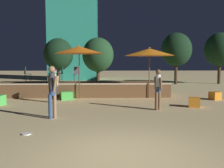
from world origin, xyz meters
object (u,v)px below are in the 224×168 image
Objects in this scene: bistro_chair_0 at (77,73)px; bistro_chair_1 at (61,72)px; background_tree_0 at (220,50)px; background_tree_3 at (58,54)px; cube_seat_0 at (66,96)px; person_1 at (52,89)px; background_tree_2 at (98,55)px; cube_seat_2 at (194,102)px; bistro_chair_2 at (26,72)px; patio_umbrella_0 at (149,52)px; frisbee_disc at (26,134)px; person_0 at (158,88)px; person_2 at (54,84)px; background_tree_1 at (176,50)px; cube_seat_3 at (215,96)px; patio_umbrella_1 at (79,50)px.

bistro_chair_1 is at bearing -53.23° from bistro_chair_0.
bistro_chair_1 is at bearing -152.96° from background_tree_0.
background_tree_3 is at bearing 170.00° from bistro_chair_1.
person_1 reaches higher than cube_seat_0.
background_tree_2 is at bearing 41.74° from person_1.
background_tree_2 is at bearing 112.20° from cube_seat_2.
bistro_chair_2 reaches higher than cube_seat_0.
background_tree_0 reaches higher than patio_umbrella_0.
person_1 is 7.44× the size of frisbee_disc.
frisbee_disc is 0.05× the size of background_tree_0.
cube_seat_0 is 2.33m from bistro_chair_0.
bistro_chair_1 is at bearing 99.03° from person_0.
bistro_chair_0 is 1.00× the size of bistro_chair_1.
bistro_chair_1 reaches higher than person_2.
bistro_chair_2 is 3.60× the size of frisbee_disc.
background_tree_0 is (13.77, 7.03, 1.85)m from bistro_chair_1.
person_2 is 3.97m from bistro_chair_1.
cube_seat_0 is 0.16× the size of background_tree_1.
background_tree_2 is at bearing -171.25° from background_tree_1.
person_2 is 9.95m from background_tree_3.
person_0 is at bearing -160.94° from cube_seat_2.
bistro_chair_1 reaches higher than cube_seat_0.
person_2 is at bearing -16.42° from bistro_chair_1.
cube_seat_0 is 13.36m from background_tree_1.
person_0 is 5.68m from frisbee_disc.
person_0 is 0.41× the size of background_tree_3.
cube_seat_3 is (3.44, -0.73, -2.36)m from patio_umbrella_0.
cube_seat_2 is at bearing -54.43° from background_tree_3.
background_tree_1 reaches higher than cube_seat_0.
background_tree_3 is at bearing -38.73° from bistro_chair_2.
person_2 reaches higher than cube_seat_2.
person_1 is (-7.81, -4.28, 0.83)m from cube_seat_3.
patio_umbrella_0 is 6.82m from person_1.
person_2 reaches higher than cube_seat_0.
person_2 is (-0.42, -1.07, 0.70)m from cube_seat_0.
patio_umbrella_1 is at bearing -178.65° from patio_umbrella_0.
bistro_chair_1 is (-1.44, 2.54, -1.29)m from patio_umbrella_1.
cube_seat_2 is 0.12× the size of background_tree_0.
person_2 is at bearing -163.41° from patio_umbrella_0.
patio_umbrella_0 is at bearing 5.22° from cube_seat_0.
bistro_chair_0 is (0.19, 6.58, 0.34)m from person_1.
background_tree_0 is (6.96, 12.41, 3.01)m from cube_seat_2.
background_tree_1 is (8.41, 7.64, 1.82)m from bistro_chair_0.
frisbee_disc is at bearing -141.21° from person_1.
background_tree_0 reaches higher than background_tree_3.
person_0 is at bearing 112.10° from bistro_chair_0.
patio_umbrella_0 is at bearing -69.60° from background_tree_2.
bistro_chair_1 is 3.60× the size of frisbee_disc.
cube_seat_0 is 0.85× the size of bistro_chair_1.
cube_seat_3 is at bearing -116.18° from background_tree_0.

